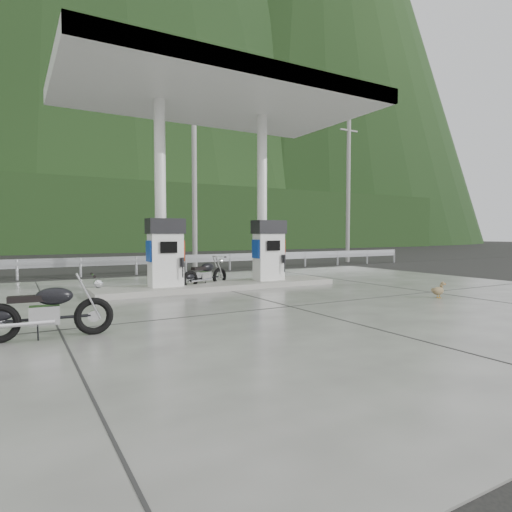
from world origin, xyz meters
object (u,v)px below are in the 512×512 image
gas_pump_right (269,250)px  motorcycle_right (205,274)px  gas_pump_left (166,253)px  motorcycle_left (48,311)px  duck (438,291)px

gas_pump_right → motorcycle_right: gas_pump_right is taller
gas_pump_left → motorcycle_left: gas_pump_left is taller
gas_pump_right → motorcycle_left: 7.49m
motorcycle_right → duck: size_ratio=3.58×
gas_pump_right → gas_pump_left: bearing=180.0°
motorcycle_left → duck: 8.48m
gas_pump_left → motorcycle_right: gas_pump_left is taller
motorcycle_right → duck: 6.17m
gas_pump_left → motorcycle_left: size_ratio=1.04×
motorcycle_right → motorcycle_left: bearing=-158.0°
motorcycle_left → motorcycle_right: (4.36, 4.34, -0.02)m
gas_pump_left → gas_pump_right: 3.20m
gas_pump_left → motorcycle_left: 5.11m
gas_pump_left → duck: (5.39, -4.26, -0.89)m
motorcycle_right → duck: motorcycle_right is taller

